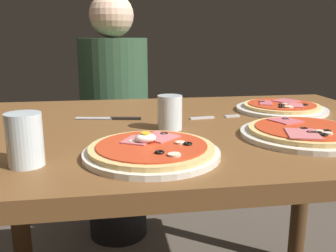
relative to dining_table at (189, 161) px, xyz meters
The scene contains 9 objects.
dining_table is the anchor object (origin of this frame).
pizza_foreground 0.32m from the dining_table, 117.33° to the right, with size 0.28×0.28×0.05m.
pizza_across_left 0.33m from the dining_table, 35.57° to the right, with size 0.31×0.31×0.03m.
pizza_across_right 0.38m from the dining_table, 21.85° to the left, with size 0.29×0.29×0.03m.
water_glass_near 0.17m from the dining_table, 143.62° to the right, with size 0.06×0.06×0.09m.
water_glass_far 0.50m from the dining_table, 143.16° to the right, with size 0.07×0.07×0.10m.
fork 0.15m from the dining_table, 40.02° to the left, with size 0.16×0.03×0.00m.
knife 0.26m from the dining_table, 155.43° to the left, with size 0.20×0.06×0.01m.
diner_person 0.80m from the dining_table, 104.27° to the left, with size 0.32×0.32×1.18m.
Camera 1 is at (-0.22, -1.00, 0.99)m, focal length 40.15 mm.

